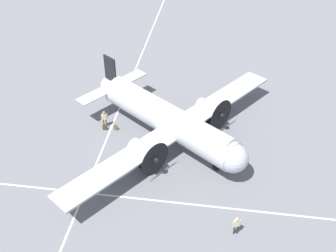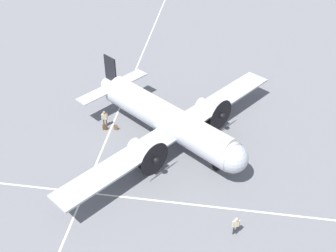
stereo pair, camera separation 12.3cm
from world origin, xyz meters
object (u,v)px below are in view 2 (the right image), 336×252
object	(u,v)px
passenger_boarding	(105,117)
traffic_cone	(86,175)
suitcase_near_door	(116,127)
airliner_main	(172,121)
suitcase_upright_spare	(105,127)
crew_foreground	(236,224)

from	to	relation	value
passenger_boarding	traffic_cone	xyz separation A→B (m)	(0.30, -7.50, -0.89)
suitcase_near_door	traffic_cone	bearing A→B (deg)	-97.18
airliner_main	suitcase_upright_spare	distance (m)	7.42
passenger_boarding	suitcase_near_door	distance (m)	1.53
airliner_main	crew_foreground	world-z (taller)	airliner_main
suitcase_near_door	suitcase_upright_spare	xyz separation A→B (m)	(-1.09, -0.12, 0.00)
passenger_boarding	traffic_cone	world-z (taller)	passenger_boarding
crew_foreground	traffic_cone	bearing A→B (deg)	141.24
passenger_boarding	suitcase_upright_spare	size ratio (longest dim) A/B	2.94
airliner_main	passenger_boarding	xyz separation A→B (m)	(-7.06, 1.63, -1.48)
traffic_cone	suitcase_upright_spare	bearing A→B (deg)	91.62
suitcase_upright_spare	airliner_main	bearing A→B (deg)	-8.88
crew_foreground	traffic_cone	world-z (taller)	crew_foreground
airliner_main	traffic_cone	distance (m)	9.26
suitcase_near_door	traffic_cone	size ratio (longest dim) A/B	1.12
crew_foreground	airliner_main	bearing A→B (deg)	101.34
passenger_boarding	suitcase_upright_spare	world-z (taller)	passenger_boarding
crew_foreground	passenger_boarding	world-z (taller)	passenger_boarding
passenger_boarding	suitcase_upright_spare	bearing A→B (deg)	-95.15
airliner_main	passenger_boarding	distance (m)	7.40
crew_foreground	suitcase_near_door	world-z (taller)	crew_foreground
airliner_main	suitcase_near_door	bearing A→B (deg)	-155.76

